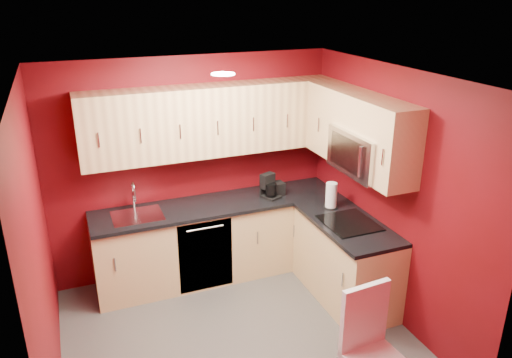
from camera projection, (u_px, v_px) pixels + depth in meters
floor at (239, 339)px, 4.80m from camera, size 3.20×3.20×0.00m
ceiling at (235, 78)px, 3.89m from camera, size 3.20×3.20×0.00m
wall_back at (193, 168)px, 5.64m from camera, size 3.20×0.00×3.20m
wall_front at (320, 323)px, 3.04m from camera, size 3.20×0.00×3.20m
wall_left at (39, 256)px, 3.79m from camera, size 0.00×3.00×3.00m
wall_right at (390, 195)px, 4.90m from camera, size 0.00×3.00×3.00m
base_cabinets_back at (219, 240)px, 5.75m from camera, size 2.80×0.60×0.87m
base_cabinets_right at (345, 261)px, 5.30m from camera, size 0.60×1.30×0.87m
countertop_back at (219, 204)px, 5.57m from camera, size 2.80×0.63×0.04m
countertop_right at (348, 224)px, 5.12m from camera, size 0.63×1.27×0.04m
upper_cabinets_back at (212, 120)px, 5.35m from camera, size 2.80×0.35×0.75m
upper_cabinets_right at (355, 123)px, 4.99m from camera, size 0.35×1.55×0.75m
microwave at (365, 152)px, 4.85m from camera, size 0.42×0.76×0.42m
cooktop at (349, 223)px, 5.08m from camera, size 0.50×0.55×0.01m
sink at (137, 212)px, 5.26m from camera, size 0.52×0.42×0.35m
dishwasher_front at (206, 256)px, 5.41m from camera, size 0.60×0.02×0.82m
downlight at (223, 74)px, 4.16m from camera, size 0.20×0.20×0.01m
coffee_maker at (271, 186)px, 5.65m from camera, size 0.24×0.27×0.28m
napkin_holder at (277, 188)px, 5.76m from camera, size 0.14×0.14×0.15m
paper_towel at (331, 195)px, 5.40m from camera, size 0.17×0.17×0.28m
dining_chair at (377, 357)px, 3.81m from camera, size 0.46×0.48×1.05m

